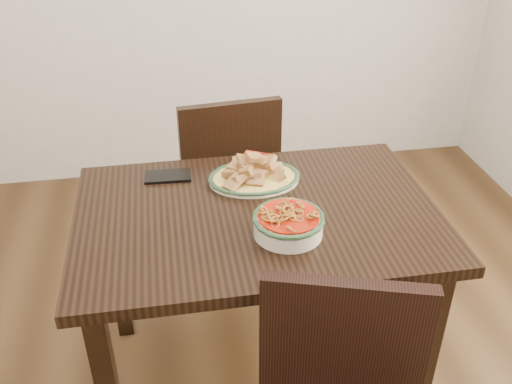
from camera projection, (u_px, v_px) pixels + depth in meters
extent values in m
cube|color=black|center=(257.00, 216.00, 1.84)|extent=(1.16, 0.77, 0.04)
cube|color=black|center=(426.00, 350.00, 1.85)|extent=(0.06, 0.06, 0.71)
cube|color=black|center=(116.00, 264.00, 2.22)|extent=(0.06, 0.06, 0.71)
cube|color=black|center=(363.00, 238.00, 2.37)|extent=(0.06, 0.06, 0.71)
cube|color=black|center=(223.00, 180.00, 2.62)|extent=(0.46, 0.46, 0.04)
cube|color=black|center=(249.00, 197.00, 2.92)|extent=(0.04, 0.04, 0.41)
cube|color=black|center=(183.00, 207.00, 2.84)|extent=(0.04, 0.04, 0.41)
cube|color=black|center=(268.00, 235.00, 2.64)|extent=(0.04, 0.04, 0.41)
cube|color=black|center=(196.00, 247.00, 2.56)|extent=(0.04, 0.04, 0.41)
cube|color=black|center=(231.00, 153.00, 2.34)|extent=(0.42, 0.08, 0.44)
cube|color=black|center=(342.00, 349.00, 1.44)|extent=(0.41, 0.16, 0.44)
ellipsoid|color=white|center=(254.00, 179.00, 1.98)|extent=(0.31, 0.24, 0.02)
ellipsoid|color=gold|center=(254.00, 177.00, 1.98)|extent=(0.30, 0.23, 0.01)
torus|color=#1A3A1F|center=(254.00, 177.00, 1.98)|extent=(0.25, 0.25, 0.01)
cylinder|color=#F5E7CF|center=(288.00, 225.00, 1.71)|extent=(0.21, 0.21, 0.06)
torus|color=#1A391E|center=(288.00, 218.00, 1.69)|extent=(0.22, 0.22, 0.02)
cylinder|color=#991807|center=(289.00, 217.00, 1.69)|extent=(0.19, 0.19, 0.01)
cube|color=black|center=(168.00, 176.00, 2.01)|extent=(0.16, 0.09, 0.01)
cube|color=maroon|center=(256.00, 159.00, 2.11)|extent=(0.14, 0.14, 0.01)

